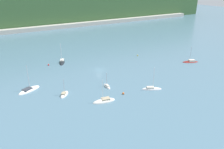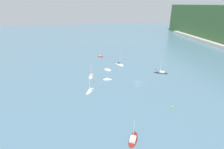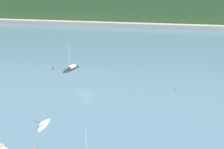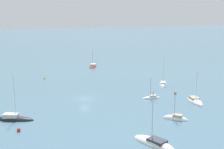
{
  "view_description": "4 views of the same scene",
  "coord_description": "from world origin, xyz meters",
  "px_view_note": "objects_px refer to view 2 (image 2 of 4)",
  "views": [
    {
      "loc": [
        -41.02,
        -80.11,
        35.65
      ],
      "look_at": [
        -0.31,
        -11.9,
        2.17
      ],
      "focal_mm": 35.0,
      "sensor_mm": 36.0,
      "label": 1
    },
    {
      "loc": [
        85.63,
        -26.19,
        40.46
      ],
      "look_at": [
        -3.91,
        -14.07,
        3.63
      ],
      "focal_mm": 28.0,
      "sensor_mm": 36.0,
      "label": 2
    },
    {
      "loc": [
        17.27,
        -55.02,
        30.77
      ],
      "look_at": [
        6.48,
        8.41,
        3.08
      ],
      "focal_mm": 35.0,
      "sensor_mm": 36.0,
      "label": 3
    },
    {
      "loc": [
        -76.12,
        17.59,
        22.86
      ],
      "look_at": [
        8.73,
        -10.36,
        4.0
      ],
      "focal_mm": 50.0,
      "sensor_mm": 36.0,
      "label": 4
    }
  ],
  "objects_px": {
    "mooring_buoy_2": "(125,59)",
    "sailboat_0": "(161,73)",
    "sailboat_7": "(133,140)",
    "mooring_buoy_1": "(156,69)",
    "sailboat_6": "(108,70)",
    "mooring_buoy_0": "(172,107)",
    "sailboat_3": "(120,64)",
    "mooring_buoy_3": "(93,81)",
    "sailboat_5": "(91,76)",
    "sailboat_1": "(90,91)",
    "sailboat_2": "(101,57)",
    "sailboat_4": "(107,80)"
  },
  "relations": [
    {
      "from": "mooring_buoy_2",
      "to": "sailboat_0",
      "type": "bearing_deg",
      "value": 26.21
    },
    {
      "from": "sailboat_7",
      "to": "mooring_buoy_1",
      "type": "distance_m",
      "value": 68.03
    },
    {
      "from": "sailboat_6",
      "to": "mooring_buoy_0",
      "type": "bearing_deg",
      "value": -24.01
    },
    {
      "from": "sailboat_3",
      "to": "mooring_buoy_3",
      "type": "height_order",
      "value": "sailboat_3"
    },
    {
      "from": "mooring_buoy_1",
      "to": "sailboat_5",
      "type": "bearing_deg",
      "value": -81.85
    },
    {
      "from": "mooring_buoy_1",
      "to": "mooring_buoy_2",
      "type": "relative_size",
      "value": 0.87
    },
    {
      "from": "mooring_buoy_0",
      "to": "sailboat_1",
      "type": "bearing_deg",
      "value": -119.48
    },
    {
      "from": "mooring_buoy_0",
      "to": "mooring_buoy_1",
      "type": "height_order",
      "value": "mooring_buoy_1"
    },
    {
      "from": "sailboat_3",
      "to": "mooring_buoy_0",
      "type": "bearing_deg",
      "value": -13.34
    },
    {
      "from": "sailboat_2",
      "to": "sailboat_5",
      "type": "height_order",
      "value": "sailboat_5"
    },
    {
      "from": "sailboat_0",
      "to": "mooring_buoy_0",
      "type": "relative_size",
      "value": 17.84
    },
    {
      "from": "mooring_buoy_3",
      "to": "sailboat_0",
      "type": "bearing_deg",
      "value": 99.93
    },
    {
      "from": "sailboat_4",
      "to": "sailboat_7",
      "type": "distance_m",
      "value": 48.54
    },
    {
      "from": "sailboat_3",
      "to": "sailboat_4",
      "type": "distance_m",
      "value": 28.0
    },
    {
      "from": "sailboat_1",
      "to": "sailboat_6",
      "type": "height_order",
      "value": "sailboat_1"
    },
    {
      "from": "sailboat_2",
      "to": "mooring_buoy_0",
      "type": "distance_m",
      "value": 82.21
    },
    {
      "from": "sailboat_2",
      "to": "mooring_buoy_3",
      "type": "height_order",
      "value": "sailboat_2"
    },
    {
      "from": "sailboat_4",
      "to": "sailboat_1",
      "type": "bearing_deg",
      "value": -123.13
    },
    {
      "from": "sailboat_5",
      "to": "mooring_buoy_1",
      "type": "bearing_deg",
      "value": -72.1
    },
    {
      "from": "sailboat_5",
      "to": "mooring_buoy_0",
      "type": "distance_m",
      "value": 50.54
    },
    {
      "from": "sailboat_2",
      "to": "sailboat_5",
      "type": "relative_size",
      "value": 0.7
    },
    {
      "from": "sailboat_7",
      "to": "mooring_buoy_1",
      "type": "xyz_separation_m",
      "value": [
        -60.74,
        30.64,
        0.21
      ]
    },
    {
      "from": "mooring_buoy_1",
      "to": "mooring_buoy_2",
      "type": "bearing_deg",
      "value": -149.34
    },
    {
      "from": "sailboat_0",
      "to": "sailboat_6",
      "type": "relative_size",
      "value": 1.52
    },
    {
      "from": "sailboat_3",
      "to": "sailboat_7",
      "type": "distance_m",
      "value": 74.45
    },
    {
      "from": "sailboat_2",
      "to": "mooring_buoy_2",
      "type": "distance_m",
      "value": 20.66
    },
    {
      "from": "sailboat_1",
      "to": "mooring_buoy_1",
      "type": "relative_size",
      "value": 12.59
    },
    {
      "from": "sailboat_1",
      "to": "sailboat_2",
      "type": "relative_size",
      "value": 1.47
    },
    {
      "from": "sailboat_2",
      "to": "sailboat_6",
      "type": "height_order",
      "value": "sailboat_6"
    },
    {
      "from": "sailboat_1",
      "to": "sailboat_3",
      "type": "height_order",
      "value": "sailboat_3"
    },
    {
      "from": "sailboat_1",
      "to": "mooring_buoy_0",
      "type": "distance_m",
      "value": 39.01
    },
    {
      "from": "mooring_buoy_0",
      "to": "mooring_buoy_2",
      "type": "bearing_deg",
      "value": -175.51
    },
    {
      "from": "sailboat_6",
      "to": "sailboat_1",
      "type": "bearing_deg",
      "value": -71.23
    },
    {
      "from": "sailboat_0",
      "to": "sailboat_6",
      "type": "height_order",
      "value": "sailboat_0"
    },
    {
      "from": "sailboat_3",
      "to": "sailboat_6",
      "type": "distance_m",
      "value": 13.74
    },
    {
      "from": "sailboat_1",
      "to": "mooring_buoy_1",
      "type": "bearing_deg",
      "value": 148.51
    },
    {
      "from": "sailboat_3",
      "to": "sailboat_7",
      "type": "relative_size",
      "value": 1.26
    },
    {
      "from": "mooring_buoy_0",
      "to": "mooring_buoy_2",
      "type": "height_order",
      "value": "mooring_buoy_2"
    },
    {
      "from": "mooring_buoy_3",
      "to": "sailboat_7",
      "type": "bearing_deg",
      "value": 13.27
    },
    {
      "from": "mooring_buoy_1",
      "to": "sailboat_3",
      "type": "bearing_deg",
      "value": -121.01
    },
    {
      "from": "sailboat_7",
      "to": "mooring_buoy_2",
      "type": "relative_size",
      "value": 10.12
    },
    {
      "from": "mooring_buoy_3",
      "to": "mooring_buoy_0",
      "type": "bearing_deg",
      "value": 46.6
    },
    {
      "from": "sailboat_6",
      "to": "sailboat_7",
      "type": "distance_m",
      "value": 64.25
    },
    {
      "from": "sailboat_1",
      "to": "mooring_buoy_0",
      "type": "bearing_deg",
      "value": 88.97
    },
    {
      "from": "mooring_buoy_1",
      "to": "mooring_buoy_0",
      "type": "bearing_deg",
      "value": -12.27
    },
    {
      "from": "sailboat_1",
      "to": "sailboat_6",
      "type": "distance_m",
      "value": 31.13
    },
    {
      "from": "sailboat_4",
      "to": "sailboat_3",
      "type": "bearing_deg",
      "value": 70.24
    },
    {
      "from": "sailboat_0",
      "to": "sailboat_4",
      "type": "distance_m",
      "value": 34.78
    },
    {
      "from": "sailboat_2",
      "to": "mooring_buoy_1",
      "type": "xyz_separation_m",
      "value": [
        34.09,
        33.99,
        0.27
      ]
    },
    {
      "from": "sailboat_1",
      "to": "sailboat_2",
      "type": "distance_m",
      "value": 60.11
    }
  ]
}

